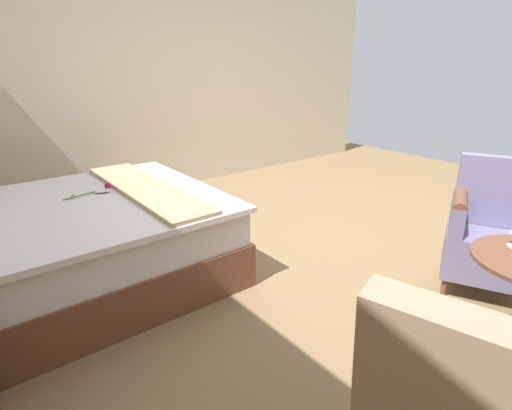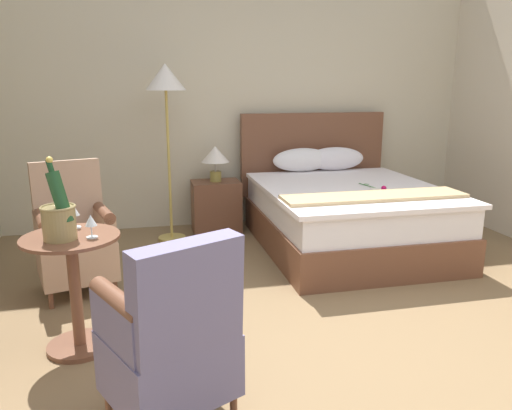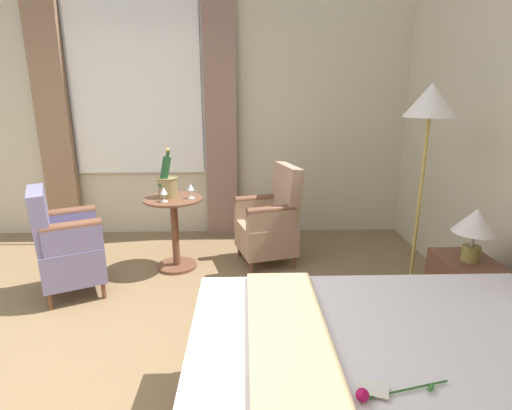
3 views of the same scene
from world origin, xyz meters
name	(u,v)px [view 1 (image 1 of 3)]	position (x,y,z in m)	size (l,w,h in m)	color
ground_plane	(341,250)	(0.00, 0.00, 0.00)	(7.75, 7.75, 0.00)	olive
wall_far_side	(183,58)	(2.68, 0.00, 1.60)	(0.12, 6.37, 3.19)	beige
bed	(64,244)	(0.80, 2.03, 0.35)	(1.68, 2.08, 1.25)	brown
armchair_facing_bed	(489,233)	(-1.03, -0.31, 0.44)	(0.69, 0.68, 0.95)	brown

